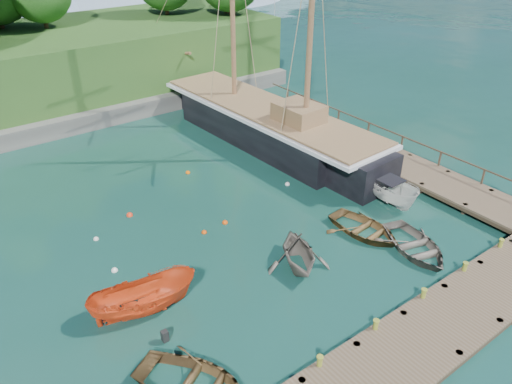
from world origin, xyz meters
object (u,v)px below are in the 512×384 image
(rowboat_2, at_px, (364,234))
(schooner, at_px, (267,127))
(cabin_boat_white, at_px, (386,200))
(rowboat_1, at_px, (298,266))
(motorboat_orange, at_px, (145,313))
(rowboat_3, at_px, (414,251))

(rowboat_2, distance_m, schooner, 12.84)
(cabin_boat_white, relative_size, schooner, 0.17)
(rowboat_1, xyz_separation_m, motorboat_orange, (-7.29, 1.49, 0.00))
(cabin_boat_white, xyz_separation_m, schooner, (-0.41, 10.80, 1.10))
(cabin_boat_white, distance_m, schooner, 10.87)
(motorboat_orange, distance_m, schooner, 18.55)
(rowboat_2, height_order, schooner, schooner)
(rowboat_2, bearing_deg, cabin_boat_white, 18.27)
(rowboat_3, distance_m, schooner, 15.15)
(rowboat_2, height_order, rowboat_3, rowboat_3)
(rowboat_3, bearing_deg, motorboat_orange, 179.25)
(rowboat_3, bearing_deg, rowboat_1, 171.41)
(rowboat_1, height_order, rowboat_3, rowboat_1)
(rowboat_2, distance_m, motorboat_orange, 11.96)
(rowboat_1, height_order, cabin_boat_white, rowboat_1)
(rowboat_1, bearing_deg, motorboat_orange, -164.77)
(rowboat_2, bearing_deg, rowboat_3, -76.52)
(rowboat_1, bearing_deg, schooner, 84.61)
(rowboat_2, distance_m, cabin_boat_white, 3.92)
(motorboat_orange, xyz_separation_m, cabin_boat_white, (15.44, 0.02, 0.00))
(rowboat_3, bearing_deg, schooner, 98.45)
(schooner, bearing_deg, rowboat_3, -101.49)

